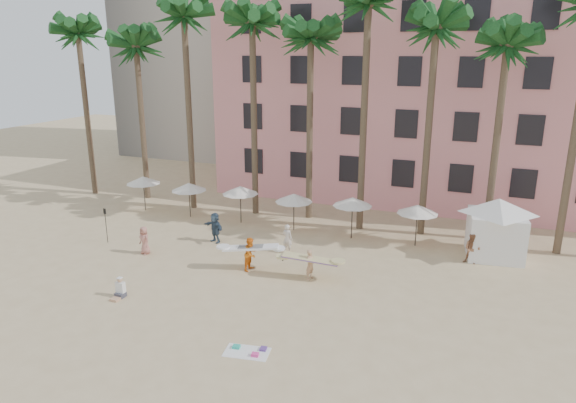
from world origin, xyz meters
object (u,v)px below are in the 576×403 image
at_px(carrier_yellow, 310,262).
at_px(carrier_white, 251,253).
at_px(pink_hotel, 447,97).
at_px(cabana, 497,223).

height_order(carrier_yellow, carrier_white, carrier_white).
relative_size(carrier_yellow, carrier_white, 0.97).
height_order(pink_hotel, carrier_yellow, pink_hotel).
height_order(cabana, carrier_yellow, cabana).
bearing_deg(carrier_yellow, carrier_white, -178.75).
bearing_deg(pink_hotel, carrier_yellow, -102.24).
xyz_separation_m(pink_hotel, cabana, (4.49, -13.42, -5.93)).
distance_m(pink_hotel, carrier_white, 22.99).
bearing_deg(carrier_white, pink_hotel, 69.06).
bearing_deg(carrier_white, carrier_yellow, 1.25).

